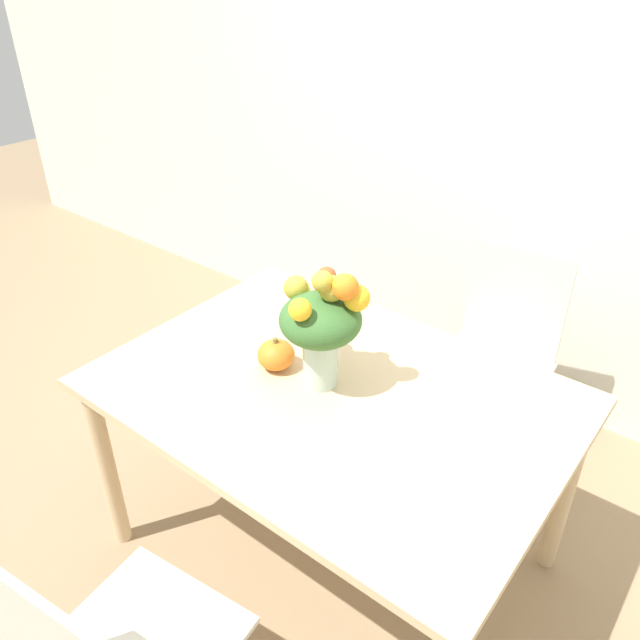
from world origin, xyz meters
TOP-DOWN VIEW (x-y plane):
  - ground_plane at (0.00, 0.00)m, footprint 12.00×12.00m
  - wall_back at (0.00, 1.34)m, footprint 8.00×0.06m
  - dining_table at (0.00, 0.00)m, footprint 1.42×1.01m
  - flower_vase at (-0.05, 0.00)m, footprint 0.30×0.25m
  - pumpkin at (-0.21, -0.02)m, footprint 0.12×0.12m
  - dining_chair_near_window at (0.20, 0.85)m, footprint 0.45×0.45m

SIDE VIEW (x-z plane):
  - ground_plane at x=0.00m, z-range 0.00..0.00m
  - dining_chair_near_window at x=0.20m, z-range 0.02..0.94m
  - dining_table at x=0.00m, z-range 0.29..1.04m
  - pumpkin at x=-0.21m, z-range 0.75..0.86m
  - flower_vase at x=-0.05m, z-range 0.77..1.17m
  - wall_back at x=0.00m, z-range 0.00..2.70m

